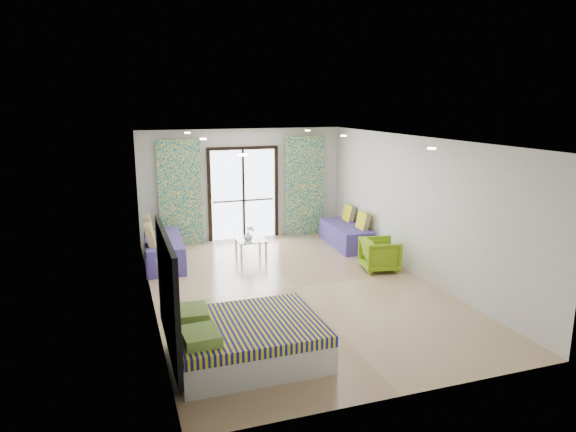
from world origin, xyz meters
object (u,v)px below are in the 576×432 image
object	(u,v)px
daybed_right	(346,234)
coffee_table	(251,241)
armchair	(380,253)
bed	(247,340)
daybed_left	(163,250)

from	to	relation	value
daybed_right	coffee_table	bearing A→B (deg)	-172.01
daybed_right	armchair	size ratio (longest dim) A/B	2.59
daybed_right	armchair	xyz separation A→B (m)	(-0.13, -1.87, 0.08)
armchair	daybed_right	bearing A→B (deg)	5.66
bed	coffee_table	size ratio (longest dim) A/B	2.67
bed	daybed_left	xyz separation A→B (m)	(-0.64, 4.56, 0.03)
daybed_right	bed	bearing A→B (deg)	-125.16
daybed_right	coffee_table	size ratio (longest dim) A/B	2.58
daybed_right	armchair	distance (m)	1.87
daybed_left	armchair	distance (m)	4.50
daybed_left	coffee_table	xyz separation A→B (m)	(1.85, -0.19, 0.06)
bed	armchair	size ratio (longest dim) A/B	2.68
daybed_right	coffee_table	xyz separation A→B (m)	(-2.38, -0.21, 0.09)
bed	daybed_left	distance (m)	4.60
daybed_left	daybed_right	world-z (taller)	daybed_left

